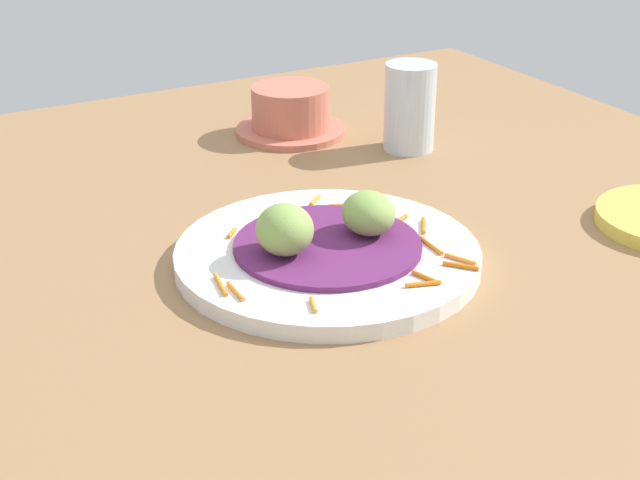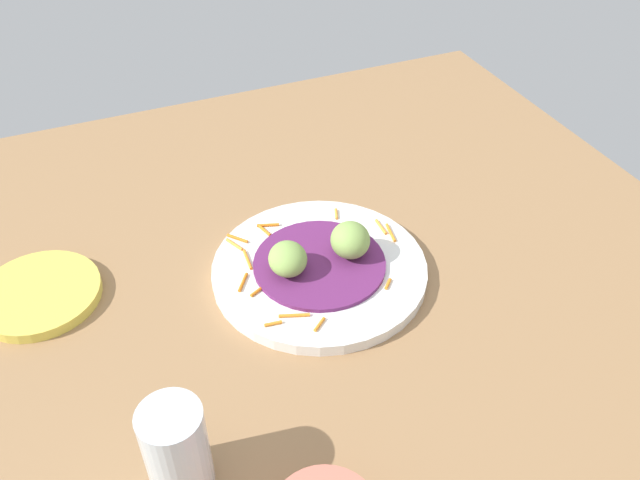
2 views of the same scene
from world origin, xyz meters
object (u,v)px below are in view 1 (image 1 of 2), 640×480
at_px(main_plate, 327,256).
at_px(guac_scoop_left, 285,229).
at_px(guac_scoop_center, 368,213).
at_px(water_glass, 410,107).
at_px(terracotta_bowl, 290,113).

relative_size(main_plate, guac_scoop_left, 5.02).
bearing_deg(guac_scoop_center, main_plate, 89.97).
bearing_deg(main_plate, water_glass, -47.06).
relative_size(main_plate, terracotta_bowl, 2.03).
bearing_deg(terracotta_bowl, guac_scoop_left, 151.94).
xyz_separation_m(main_plate, guac_scoop_center, (-0.00, -0.04, 0.03)).
distance_m(guac_scoop_left, water_glass, 0.35).
xyz_separation_m(guac_scoop_center, terracotta_bowl, (0.33, -0.09, -0.01)).
height_order(guac_scoop_center, water_glass, water_glass).
distance_m(guac_scoop_left, guac_scoop_center, 0.08).
distance_m(guac_scoop_left, terracotta_bowl, 0.38).
relative_size(guac_scoop_center, terracotta_bowl, 0.40).
xyz_separation_m(guac_scoop_left, water_glass, (0.22, -0.27, 0.01)).
xyz_separation_m(terracotta_bowl, water_glass, (-0.12, -0.10, 0.02)).
distance_m(main_plate, terracotta_bowl, 0.36).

